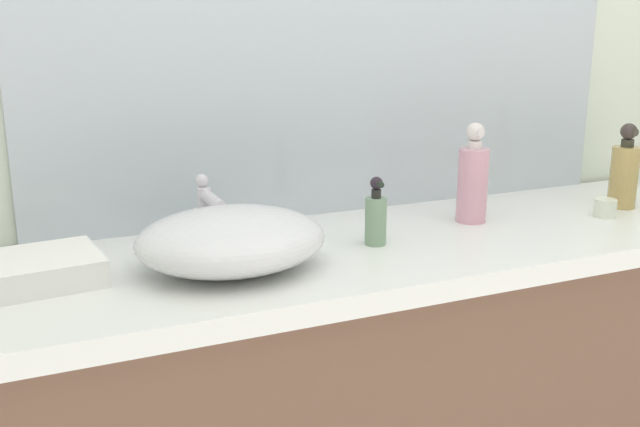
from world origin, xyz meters
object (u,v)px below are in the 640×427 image
soap_dispenser (624,173)px  candle_jar (605,208)px  sink_basin (231,240)px  perfume_bottle (473,180)px  lotion_bottle (376,217)px  folded_hand_towel (40,269)px

soap_dispenser → candle_jar: 0.13m
sink_basin → soap_dispenser: (1.01, 0.05, 0.03)m
soap_dispenser → perfume_bottle: bearing=174.1°
lotion_bottle → candle_jar: bearing=-2.6°
perfume_bottle → candle_jar: bearing=-16.9°
soap_dispenser → lotion_bottle: soap_dispenser is taller
lotion_bottle → folded_hand_towel: size_ratio=0.71×
soap_dispenser → lotion_bottle: 0.70m
soap_dispenser → perfume_bottle: size_ratio=0.92×
lotion_bottle → folded_hand_towel: (-0.64, 0.04, -0.03)m
soap_dispenser → candle_jar: size_ratio=4.04×
lotion_bottle → perfume_bottle: 0.29m
folded_hand_towel → candle_jar: bearing=-3.1°
sink_basin → lotion_bottle: 0.31m
lotion_bottle → candle_jar: (0.59, -0.03, -0.04)m
sink_basin → lotion_bottle: lotion_bottle is taller
soap_dispenser → folded_hand_towel: 1.34m
perfume_bottle → candle_jar: size_ratio=4.41×
candle_jar → folded_hand_towel: (-1.23, 0.07, 0.00)m
soap_dispenser → perfume_bottle: perfume_bottle is taller
folded_hand_towel → perfume_bottle: bearing=1.7°
lotion_bottle → sink_basin: bearing=-175.2°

